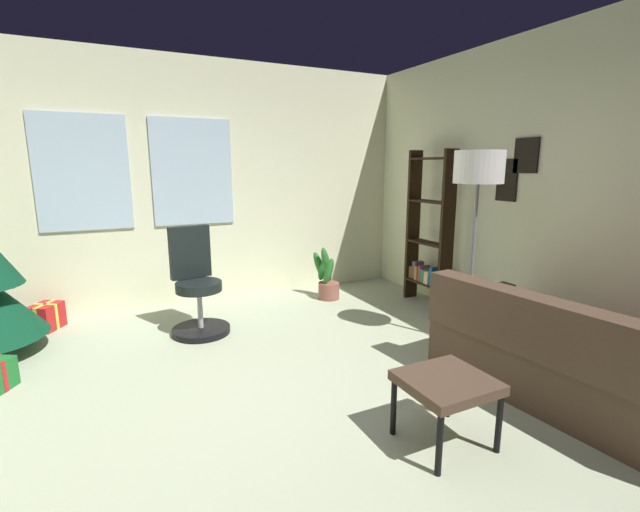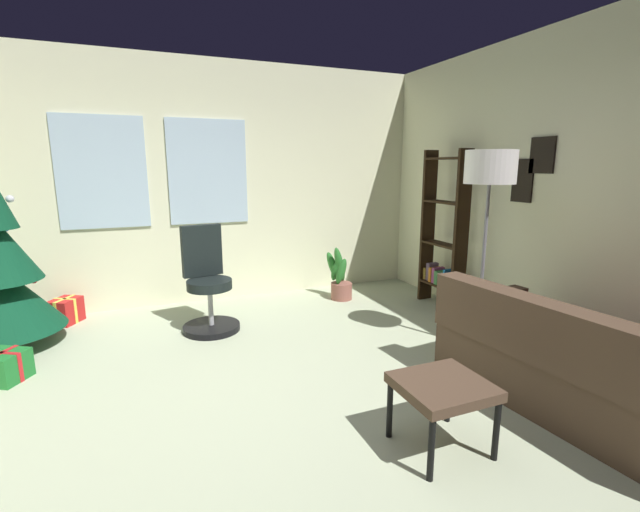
{
  "view_description": "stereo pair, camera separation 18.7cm",
  "coord_description": "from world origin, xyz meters",
  "px_view_note": "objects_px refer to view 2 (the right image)",
  "views": [
    {
      "loc": [
        -0.8,
        -2.47,
        1.62
      ],
      "look_at": [
        0.45,
        0.07,
        1.04
      ],
      "focal_mm": 24.47,
      "sensor_mm": 36.0,
      "label": 1
    },
    {
      "loc": [
        -0.63,
        -2.55,
        1.62
      ],
      "look_at": [
        0.45,
        0.07,
        1.04
      ],
      "focal_mm": 24.47,
      "sensor_mm": 36.0,
      "label": 2
    }
  ],
  "objects_px": {
    "couch": "(618,375)",
    "potted_plant": "(339,279)",
    "footstool": "(443,390)",
    "office_chair": "(208,290)",
    "gift_box_red": "(66,311)",
    "floor_lamp": "(490,178)",
    "gift_box_green": "(4,367)",
    "bookshelf": "(443,240)"
  },
  "relations": [
    {
      "from": "couch",
      "to": "bookshelf",
      "type": "relative_size",
      "value": 1.11
    },
    {
      "from": "footstool",
      "to": "gift_box_red",
      "type": "distance_m",
      "value": 3.98
    },
    {
      "from": "couch",
      "to": "bookshelf",
      "type": "bearing_deg",
      "value": 81.05
    },
    {
      "from": "gift_box_red",
      "to": "potted_plant",
      "type": "bearing_deg",
      "value": -5.73
    },
    {
      "from": "couch",
      "to": "potted_plant",
      "type": "relative_size",
      "value": 3.09
    },
    {
      "from": "couch",
      "to": "potted_plant",
      "type": "height_order",
      "value": "couch"
    },
    {
      "from": "gift_box_red",
      "to": "couch",
      "type": "bearing_deg",
      "value": -42.61
    },
    {
      "from": "couch",
      "to": "office_chair",
      "type": "height_order",
      "value": "office_chair"
    },
    {
      "from": "office_chair",
      "to": "potted_plant",
      "type": "distance_m",
      "value": 1.73
    },
    {
      "from": "office_chair",
      "to": "couch",
      "type": "bearing_deg",
      "value": -48.85
    },
    {
      "from": "gift_box_red",
      "to": "bookshelf",
      "type": "distance_m",
      "value": 4.19
    },
    {
      "from": "footstool",
      "to": "gift_box_red",
      "type": "bearing_deg",
      "value": 125.92
    },
    {
      "from": "office_chair",
      "to": "floor_lamp",
      "type": "distance_m",
      "value": 2.83
    },
    {
      "from": "gift_box_green",
      "to": "office_chair",
      "type": "distance_m",
      "value": 1.73
    },
    {
      "from": "couch",
      "to": "footstool",
      "type": "height_order",
      "value": "couch"
    },
    {
      "from": "footstool",
      "to": "potted_plant",
      "type": "xyz_separation_m",
      "value": [
        0.7,
        2.91,
        -0.12
      ]
    },
    {
      "from": "potted_plant",
      "to": "gift_box_green",
      "type": "bearing_deg",
      "value": -163.67
    },
    {
      "from": "gift_box_red",
      "to": "floor_lamp",
      "type": "distance_m",
      "value": 4.39
    },
    {
      "from": "office_chair",
      "to": "potted_plant",
      "type": "xyz_separation_m",
      "value": [
        1.66,
        0.45,
        -0.17
      ]
    },
    {
      "from": "gift_box_red",
      "to": "gift_box_green",
      "type": "distance_m",
      "value": 1.29
    },
    {
      "from": "couch",
      "to": "bookshelf",
      "type": "height_order",
      "value": "bookshelf"
    },
    {
      "from": "footstool",
      "to": "gift_box_green",
      "type": "distance_m",
      "value": 3.25
    },
    {
      "from": "gift_box_green",
      "to": "bookshelf",
      "type": "distance_m",
      "value": 4.32
    },
    {
      "from": "couch",
      "to": "footstool",
      "type": "distance_m",
      "value": 1.32
    },
    {
      "from": "gift_box_green",
      "to": "bookshelf",
      "type": "bearing_deg",
      "value": 3.36
    },
    {
      "from": "footstool",
      "to": "gift_box_red",
      "type": "xyz_separation_m",
      "value": [
        -2.33,
        3.21,
        -0.23
      ]
    },
    {
      "from": "gift_box_red",
      "to": "office_chair",
      "type": "xyz_separation_m",
      "value": [
        1.37,
        -0.75,
        0.28
      ]
    },
    {
      "from": "office_chair",
      "to": "potted_plant",
      "type": "relative_size",
      "value": 1.61
    },
    {
      "from": "couch",
      "to": "potted_plant",
      "type": "bearing_deg",
      "value": 101.38
    },
    {
      "from": "footstool",
      "to": "gift_box_red",
      "type": "relative_size",
      "value": 1.36
    },
    {
      "from": "couch",
      "to": "bookshelf",
      "type": "distance_m",
      "value": 2.42
    },
    {
      "from": "footstool",
      "to": "office_chair",
      "type": "bearing_deg",
      "value": 111.25
    },
    {
      "from": "bookshelf",
      "to": "potted_plant",
      "type": "bearing_deg",
      "value": 144.03
    },
    {
      "from": "footstool",
      "to": "bookshelf",
      "type": "bearing_deg",
      "value": 52.6
    },
    {
      "from": "gift_box_green",
      "to": "couch",
      "type": "bearing_deg",
      "value": -28.13
    },
    {
      "from": "couch",
      "to": "floor_lamp",
      "type": "bearing_deg",
      "value": 93.84
    },
    {
      "from": "gift_box_green",
      "to": "potted_plant",
      "type": "xyz_separation_m",
      "value": [
        3.28,
        0.96,
        0.13
      ]
    },
    {
      "from": "gift_box_green",
      "to": "bookshelf",
      "type": "relative_size",
      "value": 0.21
    },
    {
      "from": "gift_box_green",
      "to": "bookshelf",
      "type": "height_order",
      "value": "bookshelf"
    },
    {
      "from": "gift_box_red",
      "to": "gift_box_green",
      "type": "xyz_separation_m",
      "value": [
        -0.26,
        -1.27,
        -0.02
      ]
    },
    {
      "from": "gift_box_green",
      "to": "floor_lamp",
      "type": "bearing_deg",
      "value": -13.01
    },
    {
      "from": "gift_box_green",
      "to": "floor_lamp",
      "type": "relative_size",
      "value": 0.22
    }
  ]
}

